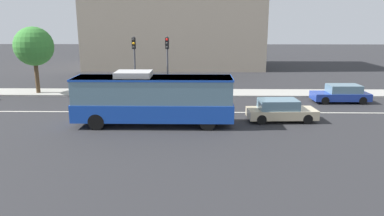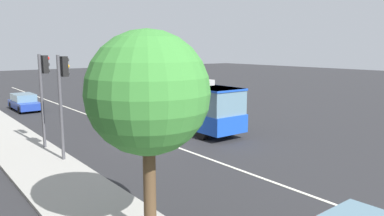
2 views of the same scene
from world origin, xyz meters
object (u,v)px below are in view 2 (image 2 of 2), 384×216
at_px(transit_bus, 183,102).
at_px(street_tree_kerbside_left, 148,94).
at_px(sedan_blue, 24,102).
at_px(sedan_beige, 115,105).
at_px(traffic_light_near_corner, 63,89).
at_px(traffic_light_mid_block, 44,85).

relative_size(transit_bus, street_tree_kerbside_left, 1.65).
bearing_deg(sedan_blue, sedan_beige, 41.79).
relative_size(traffic_light_near_corner, traffic_light_mid_block, 1.00).
bearing_deg(sedan_blue, traffic_light_mid_block, -10.00).
distance_m(traffic_light_mid_block, street_tree_kerbside_left, 11.93).
relative_size(sedan_beige, traffic_light_near_corner, 0.88).
bearing_deg(transit_bus, traffic_light_near_corner, 106.39).
relative_size(traffic_light_mid_block, street_tree_kerbside_left, 0.86).
xyz_separation_m(sedan_blue, traffic_light_near_corner, (-17.26, 2.26, 2.84)).
bearing_deg(traffic_light_mid_block, street_tree_kerbside_left, -96.44).
height_order(sedan_blue, traffic_light_near_corner, traffic_light_near_corner).
bearing_deg(traffic_light_mid_block, sedan_beige, 42.03).
bearing_deg(sedan_blue, street_tree_kerbside_left, -7.31).
height_order(traffic_light_near_corner, street_tree_kerbside_left, street_tree_kerbside_left).
xyz_separation_m(sedan_blue, street_tree_kerbside_left, (-26.29, 2.97, 3.58)).
bearing_deg(street_tree_kerbside_left, transit_bus, -39.95).
bearing_deg(transit_bus, sedan_blue, 25.12).
relative_size(transit_bus, traffic_light_mid_block, 1.92).
relative_size(transit_bus, traffic_light_near_corner, 1.92).
distance_m(transit_bus, traffic_light_mid_block, 9.34).
bearing_deg(sedan_beige, traffic_light_mid_block, 132.52).
bearing_deg(sedan_beige, sedan_blue, 39.85).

